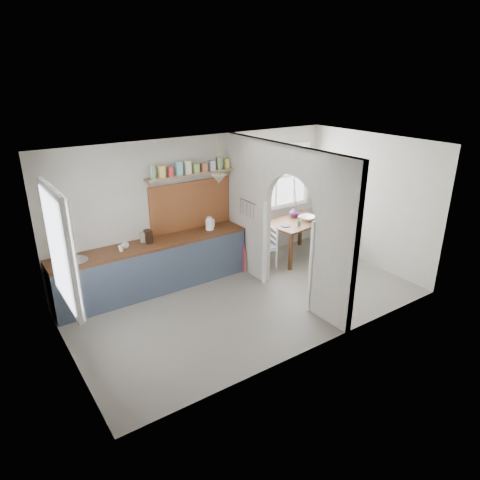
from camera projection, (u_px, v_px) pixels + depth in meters
floor at (249, 301)px, 7.32m from camera, size 5.80×3.20×0.01m
ceiling at (250, 148)px, 6.36m from camera, size 5.80×3.20×0.01m
walls at (249, 230)px, 6.84m from camera, size 5.81×3.21×2.60m
partition at (281, 212)px, 7.19m from camera, size 0.12×3.20×2.60m
kitchen_window at (58, 249)px, 5.20m from camera, size 0.10×1.16×1.50m
nook_window at (276, 178)px, 8.87m from camera, size 1.76×0.10×1.30m
counter at (154, 266)px, 7.57m from camera, size 3.50×0.60×0.90m
sink at (75, 261)px, 6.71m from camera, size 0.40×0.40×0.02m
backsplash at (191, 205)px, 7.92m from camera, size 1.65×0.03×0.90m
shelf at (192, 171)px, 7.61m from camera, size 1.75×0.20×0.21m
pendant_lamp at (219, 179)px, 7.59m from camera, size 0.26×0.26×0.16m
utensil_rail at (248, 201)px, 7.79m from camera, size 0.02×0.50×0.02m
dining_table at (296, 239)px, 8.93m from camera, size 1.37×1.01×0.79m
chair_left at (265, 246)px, 8.45m from camera, size 0.49×0.49×0.88m
chair_right at (326, 230)px, 9.34m from camera, size 0.44×0.44×0.84m
kettle at (210, 223)px, 7.97m from camera, size 0.25×0.23×0.24m
mug_a at (121, 248)px, 7.03m from camera, size 0.12×0.12×0.09m
mug_b at (125, 246)px, 7.15m from camera, size 0.13×0.13×0.09m
knife_block at (148, 236)px, 7.36m from camera, size 0.11×0.15×0.23m
jar at (143, 237)px, 7.39m from camera, size 0.15×0.15×0.18m
towel_magenta at (244, 259)px, 8.28m from camera, size 0.02×0.03×0.61m
towel_orange at (245, 261)px, 8.25m from camera, size 0.02×0.03×0.46m
bowl at (308, 218)px, 8.84m from camera, size 0.40×0.40×0.08m
table_cup at (299, 223)px, 8.54m from camera, size 0.11×0.11×0.09m
plate at (285, 225)px, 8.51m from camera, size 0.25×0.25×0.02m
vase at (294, 212)px, 8.99m from camera, size 0.25×0.25×0.22m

